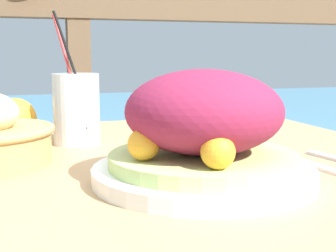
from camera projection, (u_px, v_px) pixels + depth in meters
patio_table at (145, 223)px, 0.76m from camera, size 0.94×0.89×0.74m
railing_fence at (79, 79)px, 1.50m from camera, size 2.80×0.08×1.10m
sea_backdrop at (45, 138)px, 3.95m from camera, size 12.00×4.00×0.40m
salad_plate at (204, 133)px, 0.61m from camera, size 0.29×0.29×0.15m
drink_glass at (76, 108)px, 0.87m from camera, size 0.09×0.09×0.24m
fork at (315, 166)px, 0.69m from camera, size 0.04×0.18×0.00m
orange_near_basket at (15, 119)px, 0.90m from camera, size 0.08×0.08×0.08m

